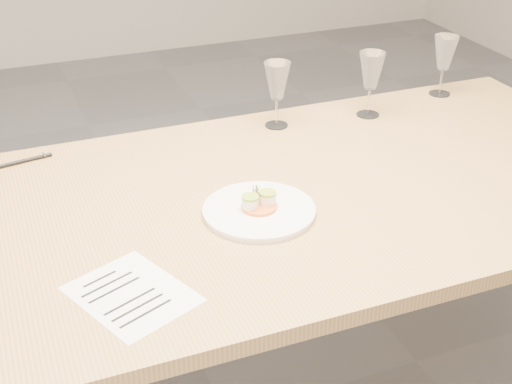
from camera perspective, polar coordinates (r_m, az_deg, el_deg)
name	(u,v)px	position (r m, az deg, el deg)	size (l,w,h in m)	color
dining_table	(221,226)	(1.81, -2.78, -2.74)	(2.40, 1.00, 0.75)	tan
dinner_plate	(259,210)	(1.72, 0.26, -1.41)	(0.27, 0.27, 0.07)	white
recipe_sheet	(132,294)	(1.49, -9.93, -8.06)	(0.28, 0.30, 0.00)	white
ballpoint_pen	(24,161)	(2.07, -18.04, 2.39)	(0.15, 0.04, 0.01)	black
wine_glass_1	(277,82)	(2.14, 1.70, 8.77)	(0.08, 0.08, 0.20)	white
wine_glass_2	(371,72)	(2.25, 9.21, 9.46)	(0.08, 0.08, 0.21)	white
wine_glass_3	(445,54)	(2.47, 14.87, 10.63)	(0.08, 0.08, 0.20)	white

